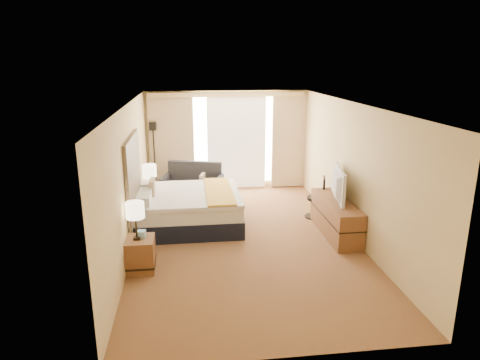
{
  "coord_description": "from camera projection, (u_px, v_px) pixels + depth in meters",
  "views": [
    {
      "loc": [
        -1.04,
        -7.66,
        3.37
      ],
      "look_at": [
        -0.04,
        0.4,
        1.08
      ],
      "focal_mm": 32.0,
      "sensor_mm": 36.0,
      "label": 1
    }
  ],
  "objects": [
    {
      "name": "media_dresser",
      "position": [
        336.0,
        218.0,
        8.48
      ],
      "size": [
        0.5,
        1.8,
        0.7
      ],
      "primitive_type": "cube",
      "color": "brown",
      "rests_on": "floor"
    },
    {
      "name": "ceiling",
      "position": [
        245.0,
        104.0,
        7.65
      ],
      "size": [
        4.2,
        7.0,
        0.02
      ],
      "primitive_type": "cube",
      "color": "silver",
      "rests_on": "wall_back"
    },
    {
      "name": "lamp_left",
      "position": [
        135.0,
        211.0,
        6.82
      ],
      "size": [
        0.3,
        0.3,
        0.63
      ],
      "color": "black",
      "rests_on": "nightstand_left"
    },
    {
      "name": "bed",
      "position": [
        189.0,
        208.0,
        8.94
      ],
      "size": [
        2.11,
        1.93,
        1.02
      ],
      "color": "black",
      "rests_on": "floor"
    },
    {
      "name": "curtains",
      "position": [
        227.0,
        137.0,
        11.21
      ],
      "size": [
        4.12,
        0.19,
        2.56
      ],
      "color": "#CBB08F",
      "rests_on": "floor"
    },
    {
      "name": "floor",
      "position": [
        244.0,
        238.0,
        8.35
      ],
      "size": [
        4.2,
        7.0,
        0.02
      ],
      "primitive_type": "cube",
      "color": "maroon",
      "rests_on": "ground"
    },
    {
      "name": "nightstand_right",
      "position": [
        152.0,
        205.0,
        9.44
      ],
      "size": [
        0.45,
        0.52,
        0.55
      ],
      "primitive_type": "cube",
      "color": "brown",
      "rests_on": "floor"
    },
    {
      "name": "window",
      "position": [
        236.0,
        140.0,
        11.34
      ],
      "size": [
        2.3,
        0.02,
        2.3
      ],
      "primitive_type": "cube",
      "color": "silver",
      "rests_on": "wall_back"
    },
    {
      "name": "headboard",
      "position": [
        134.0,
        176.0,
        7.95
      ],
      "size": [
        0.06,
        1.85,
        1.5
      ],
      "primitive_type": "cube",
      "color": "black",
      "rests_on": "wall_left"
    },
    {
      "name": "lamp_right",
      "position": [
        149.0,
        171.0,
        9.25
      ],
      "size": [
        0.3,
        0.3,
        0.64
      ],
      "color": "black",
      "rests_on": "nightstand_right"
    },
    {
      "name": "loveseat",
      "position": [
        193.0,
        188.0,
        10.61
      ],
      "size": [
        1.61,
        1.11,
        0.92
      ],
      "rotation": [
        0.0,
        0.0,
        -0.24
      ],
      "color": "maroon",
      "rests_on": "floor"
    },
    {
      "name": "telephone",
      "position": [
        151.0,
        190.0,
        9.44
      ],
      "size": [
        0.23,
        0.2,
        0.08
      ],
      "primitive_type": "cube",
      "rotation": [
        0.0,
        0.0,
        0.26
      ],
      "color": "black",
      "rests_on": "nightstand_right"
    },
    {
      "name": "tissue_box",
      "position": [
        142.0,
        234.0,
        7.01
      ],
      "size": [
        0.14,
        0.14,
        0.12
      ],
      "primitive_type": "cube",
      "rotation": [
        0.0,
        0.0,
        -0.1
      ],
      "color": "#80ACC6",
      "rests_on": "nightstand_left"
    },
    {
      "name": "wall_left",
      "position": [
        130.0,
        178.0,
        7.75
      ],
      "size": [
        0.02,
        7.0,
        2.6
      ],
      "primitive_type": "cube",
      "color": "beige",
      "rests_on": "ground"
    },
    {
      "name": "floor_lamp",
      "position": [
        154.0,
        143.0,
        10.92
      ],
      "size": [
        0.23,
        0.23,
        1.85
      ],
      "color": "black",
      "rests_on": "floor"
    },
    {
      "name": "wall_front",
      "position": [
        287.0,
        257.0,
        4.66
      ],
      "size": [
        4.2,
        0.02,
        2.6
      ],
      "primitive_type": "cube",
      "color": "beige",
      "rests_on": "ground"
    },
    {
      "name": "wall_right",
      "position": [
        352.0,
        171.0,
        8.25
      ],
      "size": [
        0.02,
        7.0,
        2.6
      ],
      "primitive_type": "cube",
      "color": "beige",
      "rests_on": "ground"
    },
    {
      "name": "television",
      "position": [
        334.0,
        184.0,
        8.37
      ],
      "size": [
        0.37,
        1.12,
        0.64
      ],
      "primitive_type": "imported",
      "rotation": [
        0.0,
        0.0,
        1.37
      ],
      "color": "black",
      "rests_on": "media_dresser"
    },
    {
      "name": "nightstand_left",
      "position": [
        141.0,
        254.0,
        7.05
      ],
      "size": [
        0.45,
        0.52,
        0.55
      ],
      "primitive_type": "cube",
      "color": "brown",
      "rests_on": "floor"
    },
    {
      "name": "desk_chair",
      "position": [
        318.0,
        200.0,
        9.37
      ],
      "size": [
        0.45,
        0.45,
        0.92
      ],
      "rotation": [
        0.0,
        0.0,
        -0.32
      ],
      "color": "black",
      "rests_on": "floor"
    },
    {
      "name": "wall_back",
      "position": [
        227.0,
        140.0,
        11.34
      ],
      "size": [
        4.2,
        0.02,
        2.6
      ],
      "primitive_type": "cube",
      "color": "beige",
      "rests_on": "ground"
    }
  ]
}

